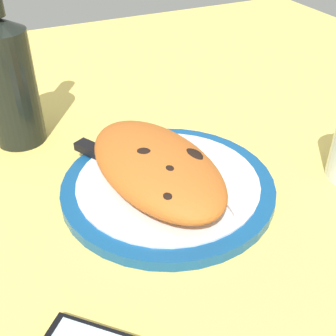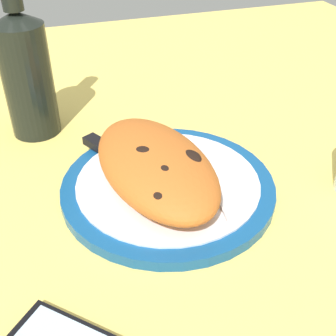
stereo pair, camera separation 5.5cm
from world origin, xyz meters
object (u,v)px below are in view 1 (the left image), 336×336
at_px(calzone, 155,165).
at_px(wine_bottle, 9,79).
at_px(fork, 206,171).
at_px(plate, 168,186).
at_px(knife, 119,162).

height_order(calzone, wine_bottle, wine_bottle).
xyz_separation_m(fork, wine_bottle, (0.22, 0.21, 0.08)).
xyz_separation_m(plate, wine_bottle, (0.22, 0.15, 0.09)).
relative_size(plate, calzone, 1.11).
bearing_deg(fork, knife, 57.18).
height_order(calzone, knife, calzone).
bearing_deg(plate, calzone, 81.91).
bearing_deg(knife, fork, -122.82).
xyz_separation_m(plate, calzone, (0.00, 0.02, 0.04)).
bearing_deg(wine_bottle, calzone, -147.66).
relative_size(plate, fork, 1.78).
bearing_deg(plate, wine_bottle, 35.09).
height_order(fork, knife, knife).
xyz_separation_m(plate, knife, (0.06, 0.05, 0.01)).
bearing_deg(calzone, knife, 26.98).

